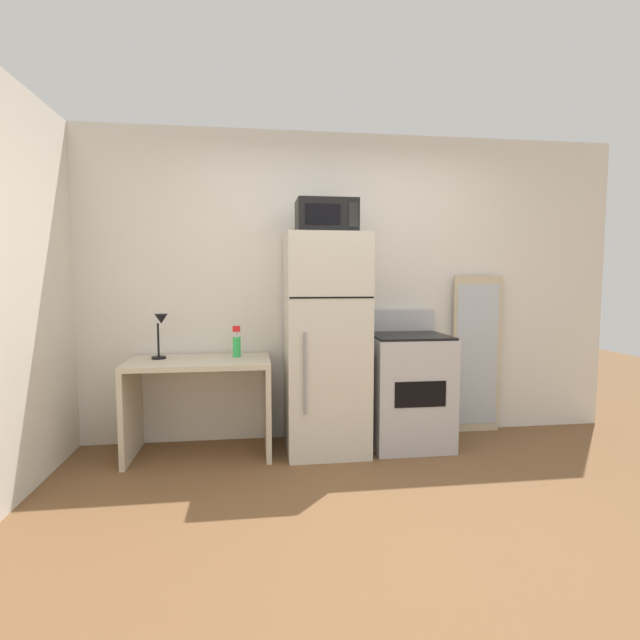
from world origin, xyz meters
The scene contains 9 objects.
ground_plane centered at (0.00, 0.00, 0.00)m, with size 12.00×12.00×0.00m, color brown.
wall_back_white centered at (0.00, 1.70, 1.30)m, with size 5.00×0.10×2.60m, color silver.
desk centered at (-1.14, 1.33, 0.52)m, with size 1.08×0.59×0.75m.
desk_lamp centered at (-1.44, 1.40, 0.99)m, with size 0.14×0.12×0.35m.
spray_bottle centered at (-0.86, 1.43, 0.85)m, with size 0.06×0.06×0.25m.
refrigerator centered at (-0.15, 1.31, 0.86)m, with size 0.63×0.66×1.72m.
microwave centered at (-0.15, 1.29, 1.85)m, with size 0.46×0.35×0.26m.
oven_range centered at (0.54, 1.33, 0.47)m, with size 0.63×0.61×1.10m.
leaning_mirror centered at (1.25, 1.59, 0.70)m, with size 0.44×0.03×1.40m.
Camera 1 is at (-0.70, -2.41, 1.37)m, focal length 26.82 mm.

